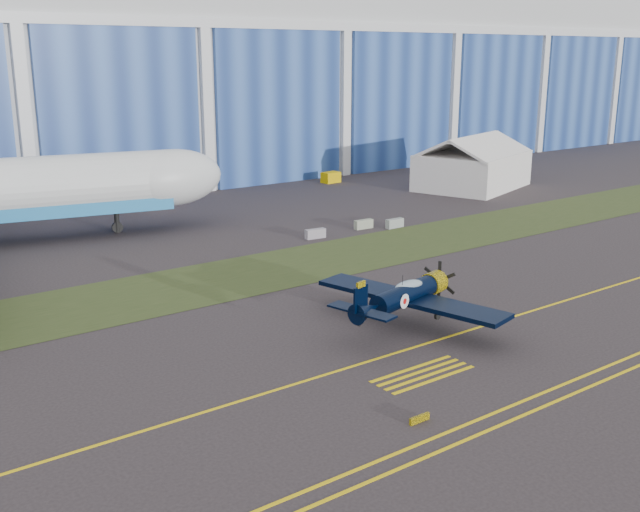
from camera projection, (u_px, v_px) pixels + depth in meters
ground at (518, 282)px, 57.44m from camera, size 260.00×260.00×0.00m
grass_median at (396, 245)px, 68.29m from camera, size 260.00×10.00×0.02m
hangar at (132, 68)px, 109.21m from camera, size 220.00×45.70×30.00m
taxiway_centreline at (574, 298)px, 53.56m from camera, size 200.00×0.20×0.02m
hold_short_ladder at (423, 374)px, 40.81m from camera, size 6.00×2.40×0.02m
guard_board_left at (419, 419)px, 35.44m from camera, size 1.20×0.15×0.35m
warbird at (405, 295)px, 47.15m from camera, size 13.69×15.38×3.92m
tent at (473, 162)px, 96.85m from camera, size 17.44×14.90×6.88m
shipping_container at (149, 196)px, 85.42m from camera, size 5.90×4.15×2.37m
tug at (331, 177)px, 101.54m from camera, size 2.59×1.76×1.43m
gse_box at (515, 156)px, 121.78m from camera, size 3.20×2.43×1.71m
barrier_a at (315, 234)px, 70.79m from camera, size 2.05×0.82×0.90m
barrier_b at (364, 224)px, 74.74m from camera, size 2.03×0.71×0.90m
barrier_c at (395, 223)px, 75.16m from camera, size 2.01×0.64×0.90m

